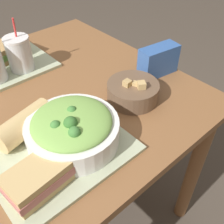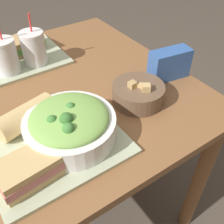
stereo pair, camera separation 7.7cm
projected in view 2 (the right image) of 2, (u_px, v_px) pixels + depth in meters
ground_plane at (62, 208)px, 1.41m from camera, size 12.00×12.00×0.00m
dining_table at (40, 120)px, 0.98m from camera, size 1.11×0.96×0.76m
tray_near at (55, 145)px, 0.74m from camera, size 0.38×0.31×0.01m
tray_far at (17, 59)px, 1.09m from camera, size 0.38×0.31×0.01m
salad_bowl at (70, 124)px, 0.72m from camera, size 0.26×0.26×0.11m
soup_bowl at (138, 93)px, 0.87m from camera, size 0.17×0.17×0.08m
sandwich_near at (28, 169)px, 0.63m from camera, size 0.16×0.11×0.06m
baguette_near at (27, 116)px, 0.77m from camera, size 0.19×0.11×0.07m
sandwich_far at (25, 44)px, 1.11m from camera, size 0.17×0.13×0.06m
drink_cup_dark at (5, 57)px, 0.97m from camera, size 0.09×0.09×0.20m
drink_cup_red at (34, 49)px, 1.02m from camera, size 0.09×0.09×0.20m
chip_bag at (169, 64)px, 0.97m from camera, size 0.16×0.09×0.11m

